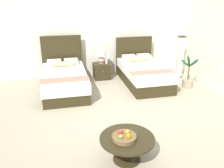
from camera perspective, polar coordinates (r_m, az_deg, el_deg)
ground_plane at (r=5.49m, az=2.19°, el=-7.31°), size 9.41×9.61×0.02m
wall_back at (r=7.86m, az=-3.55°, el=11.99°), size 9.41×0.12×2.71m
bed_near_window at (r=6.82m, az=-11.07°, el=1.11°), size 1.20×2.20×1.34m
bed_near_corner at (r=7.24m, az=7.31°, el=2.56°), size 1.18×2.10×1.21m
nightstand at (r=7.62m, az=-2.46°, el=3.07°), size 0.50×0.49×0.48m
table_lamp at (r=7.50m, az=-2.55°, el=6.74°), size 0.31×0.31×0.42m
vase at (r=7.51m, az=-1.32°, el=5.42°), size 0.07×0.07×0.17m
coffee_table at (r=4.01m, az=3.54°, el=-13.59°), size 0.88×0.88×0.42m
fruit_bowl at (r=3.89m, az=2.86°, el=-12.20°), size 0.39×0.39×0.14m
floor_lamp_corner at (r=7.92m, az=15.59°, el=6.10°), size 0.20×0.20×1.30m
potted_palm at (r=7.22m, az=17.35°, el=1.26°), size 0.49×0.63×0.97m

